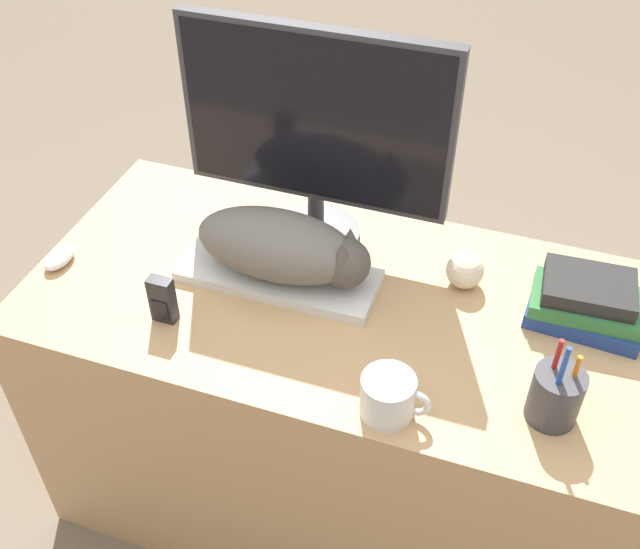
{
  "coord_description": "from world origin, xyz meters",
  "views": [
    {
      "loc": [
        0.27,
        -0.76,
        1.77
      ],
      "look_at": [
        -0.1,
        0.31,
        0.77
      ],
      "focal_mm": 42.0,
      "sensor_mm": 36.0,
      "label": 1
    }
  ],
  "objects": [
    {
      "name": "desk",
      "position": [
        0.0,
        0.32,
        0.35
      ],
      "size": [
        1.43,
        0.65,
        0.71
      ],
      "color": "tan",
      "rests_on": "ground_plane"
    },
    {
      "name": "keyboard",
      "position": [
        -0.2,
        0.33,
        0.72
      ],
      "size": [
        0.42,
        0.16,
        0.02
      ],
      "color": "silver",
      "rests_on": "desk"
    },
    {
      "name": "cat",
      "position": [
        -0.18,
        0.33,
        0.8
      ],
      "size": [
        0.37,
        0.16,
        0.14
      ],
      "color": "#66605B",
      "rests_on": "keyboard"
    },
    {
      "name": "monitor",
      "position": [
        -0.17,
        0.5,
        0.99
      ],
      "size": [
        0.57,
        0.2,
        0.49
      ],
      "color": "#333338",
      "rests_on": "desk"
    },
    {
      "name": "computer_mouse",
      "position": [
        -0.67,
        0.23,
        0.72
      ],
      "size": [
        0.05,
        0.09,
        0.03
      ],
      "color": "silver",
      "rests_on": "desk"
    },
    {
      "name": "coffee_mug",
      "position": [
        0.11,
        0.07,
        0.75
      ],
      "size": [
        0.13,
        0.1,
        0.08
      ],
      "color": "silver",
      "rests_on": "desk"
    },
    {
      "name": "pen_cup",
      "position": [
        0.38,
        0.15,
        0.76
      ],
      "size": [
        0.09,
        0.09,
        0.19
      ],
      "color": "#38383D",
      "rests_on": "desk"
    },
    {
      "name": "baseball",
      "position": [
        0.17,
        0.44,
        0.75
      ],
      "size": [
        0.08,
        0.08,
        0.08
      ],
      "color": "beige",
      "rests_on": "desk"
    },
    {
      "name": "phone",
      "position": [
        -0.37,
        0.15,
        0.76
      ],
      "size": [
        0.05,
        0.03,
        0.1
      ],
      "color": "black",
      "rests_on": "desk"
    },
    {
      "name": "book_stack",
      "position": [
        0.42,
        0.42,
        0.75
      ],
      "size": [
        0.23,
        0.18,
        0.1
      ],
      "color": "navy",
      "rests_on": "desk"
    }
  ]
}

